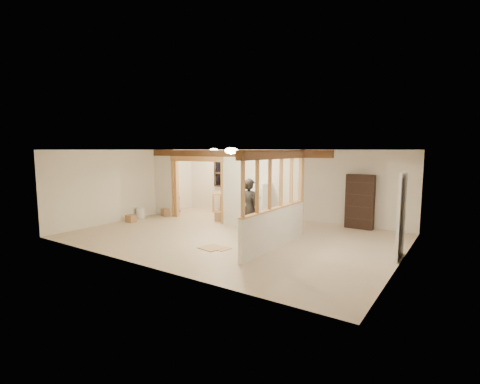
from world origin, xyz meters
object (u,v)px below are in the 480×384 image
Objects in this scene: bookshelf at (360,202)px; shop_vac at (174,204)px; work_table at (228,204)px; refrigerator at (259,208)px; woman at (249,209)px.

shop_vac is at bearing -170.40° from bookshelf.
bookshelf is (6.99, 1.18, 0.55)m from shop_vac.
bookshelf is (5.04, 0.15, 0.48)m from work_table.
work_table is (-2.61, 2.04, -0.37)m from refrigerator.
woman is 4.13m from work_table.
woman is at bearing -21.72° from shop_vac.
work_table reaches higher than shop_vac.
work_table is at bearing -37.68° from woman.
work_table is at bearing 141.95° from refrigerator.
work_table is 5.07m from bookshelf.
woman reaches higher than shop_vac.
woman is at bearing -125.19° from bookshelf.
shop_vac is at bearing -13.55° from woman.
refrigerator is 0.87× the size of bookshelf.
refrigerator reaches higher than shop_vac.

